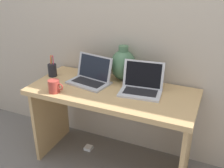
{
  "coord_description": "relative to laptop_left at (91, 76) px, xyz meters",
  "views": [
    {
      "loc": [
        0.74,
        -1.69,
        1.61
      ],
      "look_at": [
        0.0,
        0.0,
        0.77
      ],
      "focal_mm": 41.93,
      "sensor_mm": 36.0,
      "label": 1
    }
  ],
  "objects": [
    {
      "name": "laptop_left",
      "position": [
        0.0,
        0.0,
        0.0
      ],
      "size": [
        0.37,
        0.28,
        0.22
      ],
      "color": "#B2B2B7",
      "rests_on": "desk"
    },
    {
      "name": "power_brick",
      "position": [
        -0.06,
        0.0,
        -0.76
      ],
      "size": [
        0.07,
        0.07,
        0.03
      ],
      "primitive_type": "cube",
      "color": "white",
      "rests_on": "ground"
    },
    {
      "name": "back_wall",
      "position": [
        0.22,
        0.27,
        0.42
      ],
      "size": [
        4.4,
        0.04,
        2.4
      ],
      "primitive_type": "cube",
      "color": "#BCAD99",
      "rests_on": "ground"
    },
    {
      "name": "ground_plane",
      "position": [
        0.22,
        -0.07,
        -0.78
      ],
      "size": [
        6.0,
        6.0,
        0.0
      ],
      "primitive_type": "plane",
      "color": "slate"
    },
    {
      "name": "green_vase",
      "position": [
        0.22,
        0.17,
        0.07
      ],
      "size": [
        0.21,
        0.21,
        0.29
      ],
      "color": "#47704C",
      "rests_on": "desk"
    },
    {
      "name": "desk",
      "position": [
        0.22,
        -0.07,
        -0.22
      ],
      "size": [
        1.32,
        0.59,
        0.72
      ],
      "color": "tan",
      "rests_on": "ground"
    },
    {
      "name": "pen_cup",
      "position": [
        -0.38,
        -0.02,
        -0.0
      ],
      "size": [
        0.07,
        0.07,
        0.19
      ],
      "color": "black",
      "rests_on": "desk"
    },
    {
      "name": "laptop_right",
      "position": [
        0.44,
        0.0,
        0.0
      ],
      "size": [
        0.34,
        0.26,
        0.23
      ],
      "color": "silver",
      "rests_on": "desk"
    },
    {
      "name": "coffee_mug",
      "position": [
        -0.17,
        -0.28,
        -0.01
      ],
      "size": [
        0.13,
        0.09,
        0.1
      ],
      "color": "#B23D33",
      "rests_on": "desk"
    }
  ]
}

